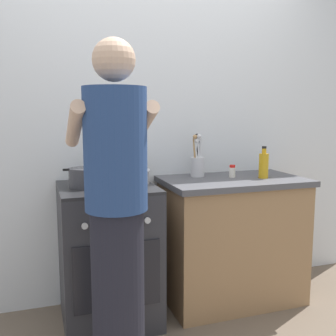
% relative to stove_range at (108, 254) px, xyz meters
% --- Properties ---
extents(ground, '(6.00, 6.00, 0.00)m').
position_rel_stove_range_xyz_m(ground, '(0.35, -0.15, -0.45)').
color(ground, '#6B5B4C').
extents(back_wall, '(3.20, 0.10, 2.50)m').
position_rel_stove_range_xyz_m(back_wall, '(0.55, 0.35, 0.80)').
color(back_wall, silver).
rests_on(back_wall, ground).
extents(countertop, '(1.00, 0.60, 0.90)m').
position_rel_stove_range_xyz_m(countertop, '(0.90, 0.00, 0.00)').
color(countertop, '#99724C').
rests_on(countertop, ground).
extents(stove_range, '(0.60, 0.62, 0.90)m').
position_rel_stove_range_xyz_m(stove_range, '(0.00, 0.00, 0.00)').
color(stove_range, '#2D2D33').
rests_on(stove_range, ground).
extents(pot, '(0.26, 0.19, 0.12)m').
position_rel_stove_range_xyz_m(pot, '(-0.14, -0.01, 0.51)').
color(pot, '#38383D').
rests_on(pot, stove_range).
extents(mixing_bowl, '(0.31, 0.31, 0.09)m').
position_rel_stove_range_xyz_m(mixing_bowl, '(0.14, 0.05, 0.50)').
color(mixing_bowl, '#B7B7BC').
rests_on(mixing_bowl, stove_range).
extents(utensil_crock, '(0.10, 0.10, 0.31)m').
position_rel_stove_range_xyz_m(utensil_crock, '(0.69, 0.16, 0.55)').
color(utensil_crock, silver).
rests_on(utensil_crock, countertop).
extents(spice_bottle, '(0.04, 0.04, 0.09)m').
position_rel_stove_range_xyz_m(spice_bottle, '(0.91, 0.04, 0.49)').
color(spice_bottle, silver).
rests_on(spice_bottle, countertop).
extents(oil_bottle, '(0.07, 0.07, 0.23)m').
position_rel_stove_range_xyz_m(oil_bottle, '(1.10, -0.06, 0.54)').
color(oil_bottle, gold).
rests_on(oil_bottle, countertop).
extents(person, '(0.41, 0.50, 1.70)m').
position_rel_stove_range_xyz_m(person, '(-0.06, -0.62, 0.41)').
color(person, black).
rests_on(person, ground).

